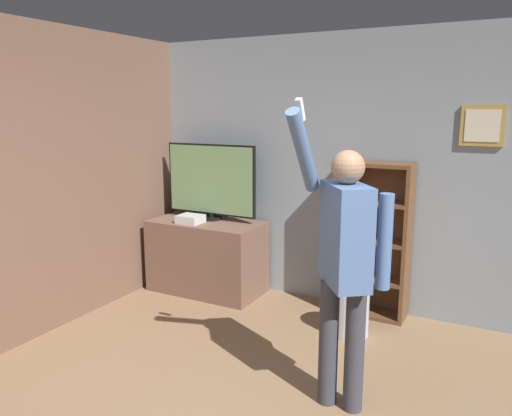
{
  "coord_description": "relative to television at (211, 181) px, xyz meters",
  "views": [
    {
      "loc": [
        1.27,
        -1.96,
        1.99
      ],
      "look_at": [
        -0.66,
        1.68,
        1.16
      ],
      "focal_mm": 35.0,
      "sensor_mm": 36.0,
      "label": 1
    }
  ],
  "objects": [
    {
      "name": "television",
      "position": [
        0.0,
        0.0,
        0.0
      ],
      "size": [
        1.07,
        0.22,
        0.82
      ],
      "color": "black",
      "rests_on": "tv_ledge"
    },
    {
      "name": "wall_side_brick",
      "position": [
        -0.72,
        -1.13,
        0.14
      ],
      "size": [
        0.06,
        4.37,
        2.7
      ],
      "color": "brown",
      "rests_on": "ground_plane"
    },
    {
      "name": "waste_bin",
      "position": [
        1.71,
        -0.42,
        -1.0
      ],
      "size": [
        0.34,
        0.34,
        0.4
      ],
      "color": "#B7B7BC",
      "rests_on": "ground_plane"
    },
    {
      "name": "person",
      "position": [
        1.99,
        -1.51,
        -0.15
      ],
      "size": [
        0.59,
        0.57,
        2.05
      ],
      "rotation": [
        0.0,
        0.0,
        -0.92
      ],
      "color": "#383842",
      "rests_on": "ground_plane"
    },
    {
      "name": "wall_back",
      "position": [
        1.66,
        0.28,
        0.14
      ],
      "size": [
        6.7,
        0.09,
        2.7
      ],
      "color": "gray",
      "rests_on": "ground_plane"
    },
    {
      "name": "bookshelf",
      "position": [
        1.67,
        0.1,
        -0.48
      ],
      "size": [
        0.71,
        0.28,
        1.49
      ],
      "color": "brown",
      "rests_on": "ground_plane"
    },
    {
      "name": "game_console",
      "position": [
        -0.11,
        -0.24,
        -0.38
      ],
      "size": [
        0.25,
        0.22,
        0.08
      ],
      "color": "silver",
      "rests_on": "tv_ledge"
    },
    {
      "name": "tv_ledge",
      "position": [
        -0.0,
        -0.11,
        -0.82
      ],
      "size": [
        1.21,
        0.62,
        0.78
      ],
      "color": "brown",
      "rests_on": "ground_plane"
    }
  ]
}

